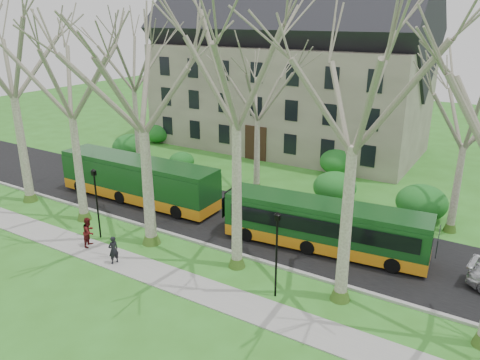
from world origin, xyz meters
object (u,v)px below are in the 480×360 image
at_px(bus_lead, 138,179).
at_px(pedestrian_a, 113,250).
at_px(bus_follow, 324,225).
at_px(pedestrian_b, 89,232).

relative_size(bus_lead, pedestrian_a, 8.02).
relative_size(bus_follow, pedestrian_b, 6.55).
bearing_deg(bus_lead, pedestrian_a, -55.78).
bearing_deg(pedestrian_a, bus_follow, 144.00).
xyz_separation_m(pedestrian_a, pedestrian_b, (-2.72, 0.73, 0.09)).
height_order(bus_lead, pedestrian_b, bus_lead).
bearing_deg(pedestrian_b, bus_follow, -80.41).
bearing_deg(pedestrian_b, bus_lead, -0.19).
relative_size(bus_lead, pedestrian_b, 7.22).
bearing_deg(bus_follow, bus_lead, 174.17).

